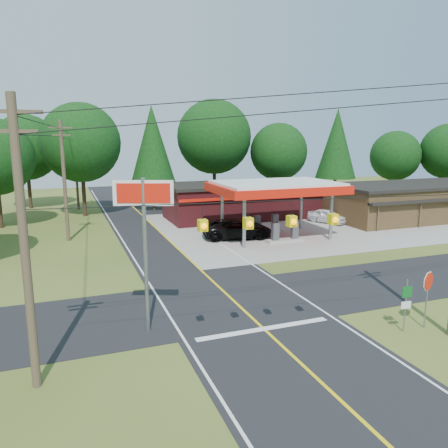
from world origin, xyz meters
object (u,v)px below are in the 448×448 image
object	(u,v)px
suv_car	(237,229)
sedan_car	(327,216)
gas_canopy	(276,189)
big_stop_sign	(144,219)
octagonal_stop_sign	(428,286)

from	to	relation	value
suv_car	sedan_car	world-z (taller)	suv_car
gas_canopy	suv_car	world-z (taller)	gas_canopy
big_stop_sign	octagonal_stop_sign	world-z (taller)	big_stop_sign
suv_car	big_stop_sign	size ratio (longest dim) A/B	0.87
big_stop_sign	octagonal_stop_sign	bearing A→B (deg)	-18.45
sedan_car	octagonal_stop_sign	world-z (taller)	octagonal_stop_sign
suv_car	octagonal_stop_sign	bearing A→B (deg)	-166.95
suv_car	big_stop_sign	xyz separation A→B (m)	(-10.77, -15.85, 4.33)
gas_canopy	suv_car	distance (m)	4.78
sedan_car	gas_canopy	bearing A→B (deg)	-176.57
gas_canopy	big_stop_sign	world-z (taller)	big_stop_sign
suv_car	octagonal_stop_sign	size ratio (longest dim) A/B	2.24
big_stop_sign	octagonal_stop_sign	distance (m)	13.03
big_stop_sign	octagonal_stop_sign	size ratio (longest dim) A/B	2.57
suv_car	big_stop_sign	world-z (taller)	big_stop_sign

